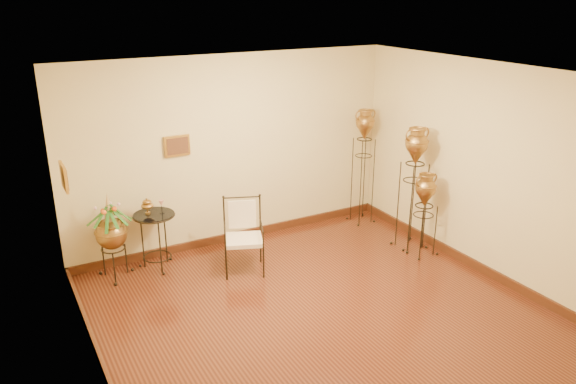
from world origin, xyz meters
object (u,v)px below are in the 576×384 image
amphora_mid (413,188)px  side_table (156,240)px  armchair (244,237)px  amphora_tall (363,165)px  planter_urn (111,230)px

amphora_mid → side_table: bearing=161.7°
amphora_mid → armchair: (-2.48, 0.48, -0.42)m
amphora_tall → amphora_mid: size_ratio=1.03×
amphora_tall → planter_urn: 4.02m
amphora_tall → amphora_mid: 1.15m
side_table → amphora_tall: bearing=-0.0°
armchair → planter_urn: bearing=178.3°
amphora_mid → side_table: amphora_mid is taller
amphora_mid → planter_urn: 4.23m
amphora_mid → armchair: bearing=169.1°
amphora_mid → planter_urn: (-4.06, 1.15, -0.25)m
amphora_tall → planter_urn: bearing=180.0°
armchair → amphora_tall: bearing=36.8°
planter_urn → side_table: size_ratio=1.21×
armchair → side_table: bearing=167.6°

